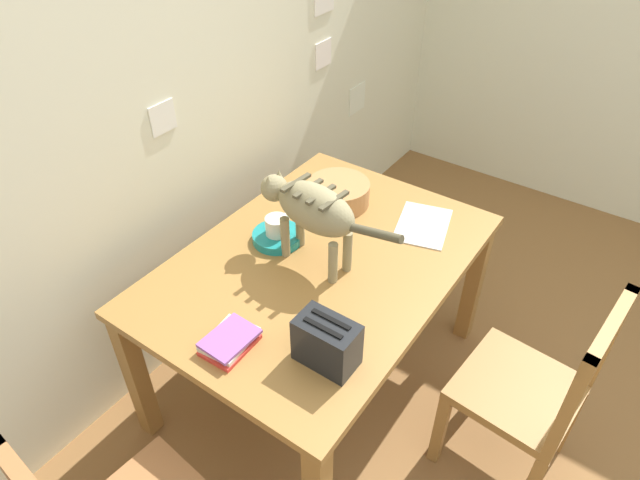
{
  "coord_description": "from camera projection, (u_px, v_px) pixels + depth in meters",
  "views": [
    {
      "loc": [
        -1.32,
        0.17,
        2.16
      ],
      "look_at": [
        0.04,
        1.13,
        0.83
      ],
      "focal_mm": 31.01,
      "sensor_mm": 36.0,
      "label": 1
    }
  ],
  "objects": [
    {
      "name": "magazine",
      "position": [
        423.0,
        225.0,
        2.37
      ],
      "size": [
        0.34,
        0.28,
        0.01
      ],
      "primitive_type": "cube",
      "rotation": [
        0.0,
        0.0,
        0.27
      ],
      "color": "silver",
      "rests_on": "dining_table"
    },
    {
      "name": "dining_table",
      "position": [
        320.0,
        275.0,
        2.25
      ],
      "size": [
        1.4,
        0.99,
        0.73
      ],
      "color": "olive",
      "rests_on": "ground_plane"
    },
    {
      "name": "wicker_basket",
      "position": [
        338.0,
        193.0,
        2.47
      ],
      "size": [
        0.28,
        0.28,
        0.1
      ],
      "color": "#B27B49",
      "rests_on": "dining_table"
    },
    {
      "name": "cat",
      "position": [
        312.0,
        209.0,
        2.04
      ],
      "size": [
        0.19,
        0.64,
        0.35
      ],
      "rotation": [
        0.0,
        0.0,
        -0.09
      ],
      "color": "#8D835D",
      "rests_on": "dining_table"
    },
    {
      "name": "saucer_bowl",
      "position": [
        277.0,
        237.0,
        2.28
      ],
      "size": [
        0.21,
        0.21,
        0.04
      ],
      "primitive_type": "cylinder",
      "color": "teal",
      "rests_on": "dining_table"
    },
    {
      "name": "toaster",
      "position": [
        327.0,
        343.0,
        1.75
      ],
      "size": [
        0.12,
        0.2,
        0.18
      ],
      "color": "black",
      "rests_on": "dining_table"
    },
    {
      "name": "coffee_mug",
      "position": [
        277.0,
        225.0,
        2.25
      ],
      "size": [
        0.13,
        0.09,
        0.08
      ],
      "color": "white",
      "rests_on": "saucer_bowl"
    },
    {
      "name": "book_stack",
      "position": [
        230.0,
        341.0,
        1.83
      ],
      "size": [
        0.2,
        0.15,
        0.04
      ],
      "color": "red",
      "rests_on": "dining_table"
    },
    {
      "name": "wooden_chair_near",
      "position": [
        530.0,
        392.0,
        2.04
      ],
      "size": [
        0.46,
        0.46,
        0.93
      ],
      "rotation": [
        0.0,
        0.0,
        -0.09
      ],
      "color": "olive",
      "rests_on": "ground_plane"
    },
    {
      "name": "wall_rear",
      "position": [
        163.0,
        96.0,
        2.17
      ],
      "size": [
        5.09,
        0.11,
        2.5
      ],
      "color": "silver",
      "rests_on": "ground_plane"
    }
  ]
}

